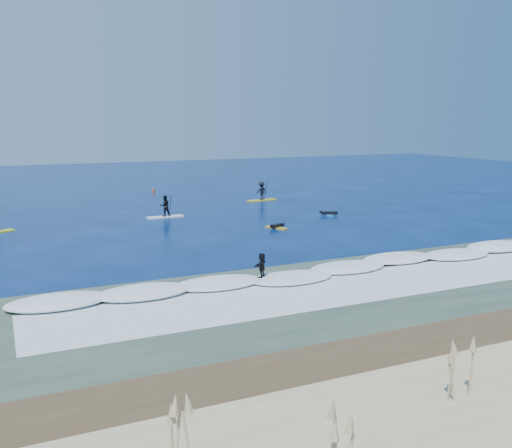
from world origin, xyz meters
name	(u,v)px	position (x,y,z in m)	size (l,w,h in m)	color
ground	(260,239)	(0.00, 0.00, 0.00)	(160.00, 160.00, 0.00)	#031941
wet_sand_strip	(491,342)	(0.00, -21.50, 0.00)	(90.00, 5.00, 0.08)	#473321
shallow_water	(376,290)	(0.00, -14.00, 0.01)	(90.00, 13.00, 0.01)	#324537
breaking_wave	(333,272)	(0.00, -10.00, 0.00)	(40.00, 6.00, 0.30)	white
whitewater	(364,285)	(0.00, -13.00, 0.00)	(34.00, 5.00, 0.02)	silver
sup_paddler_center	(165,208)	(-3.76, 11.93, 0.85)	(3.27, 0.93, 2.28)	white
sup_paddler_right	(262,192)	(8.56, 17.98, 0.91)	(3.42, 1.31, 2.34)	gold
prone_paddler_near	(277,226)	(2.96, 3.18, 0.14)	(1.52, 2.03, 0.42)	gold
prone_paddler_far	(329,214)	(10.06, 6.83, 0.15)	(1.64, 2.17, 0.44)	#1663A9
wave_surfer	(262,267)	(-4.62, -10.15, 0.81)	(1.84, 1.72, 1.43)	white
marker_buoy	(154,191)	(-0.32, 29.26, 0.26)	(0.25, 0.25, 0.60)	red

